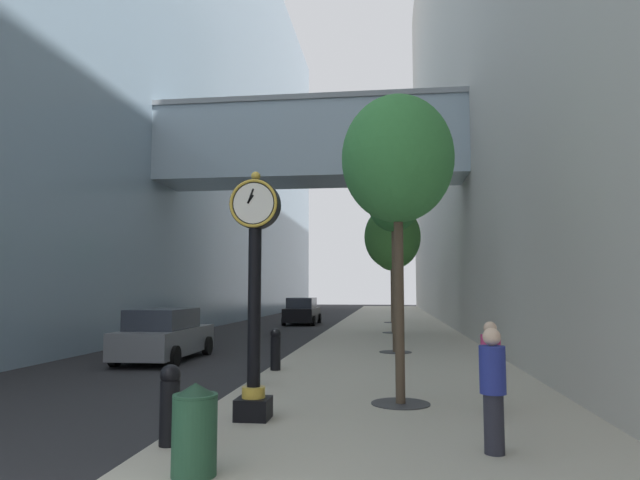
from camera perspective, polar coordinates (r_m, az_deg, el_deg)
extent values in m
plane|color=#262628|center=(30.89, 0.95, -9.33)|extent=(110.00, 110.00, 0.00)
cube|color=#ADA593|center=(33.70, 7.31, -8.82)|extent=(6.77, 80.00, 0.14)
cube|color=#849EB2|center=(39.46, -16.71, 15.90)|extent=(9.00, 80.00, 32.56)
cube|color=#93A8B7|center=(26.39, -1.00, 9.58)|extent=(14.75, 3.20, 3.42)
cube|color=gray|center=(26.92, -0.99, 13.35)|extent=(14.75, 3.40, 0.24)
cube|color=#B7B2A8|center=(38.50, 19.66, 21.33)|extent=(9.00, 80.00, 38.46)
cube|color=black|center=(9.65, -6.85, -16.77)|extent=(0.55, 0.55, 0.35)
cylinder|color=gold|center=(9.60, -6.83, -15.22)|extent=(0.38, 0.38, 0.18)
cylinder|color=black|center=(9.45, -6.74, -6.82)|extent=(0.22, 0.22, 2.63)
cylinder|color=black|center=(9.56, -6.63, 3.63)|extent=(0.84, 0.28, 0.84)
torus|color=gold|center=(9.41, -6.86, 3.77)|extent=(0.82, 0.05, 0.82)
cylinder|color=white|center=(9.42, -6.85, 3.77)|extent=(0.69, 0.01, 0.69)
cylinder|color=white|center=(9.70, -6.42, 3.50)|extent=(0.69, 0.01, 0.69)
sphere|color=gold|center=(9.65, -6.60, 6.52)|extent=(0.16, 0.16, 0.16)
cube|color=black|center=(9.43, -7.15, 4.17)|extent=(0.12, 0.01, 0.15)
cube|color=black|center=(9.44, -7.11, 4.50)|extent=(0.12, 0.01, 0.26)
cylinder|color=black|center=(8.28, -15.17, -16.72)|extent=(0.27, 0.27, 0.88)
sphere|color=black|center=(8.19, -15.08, -13.19)|extent=(0.29, 0.29, 0.29)
cylinder|color=black|center=(12.82, -6.81, -12.66)|extent=(0.27, 0.27, 0.88)
sphere|color=black|center=(12.76, -6.78, -10.37)|extent=(0.29, 0.29, 0.29)
cylinder|color=black|center=(15.15, -4.58, -11.51)|extent=(0.27, 0.27, 0.88)
sphere|color=black|center=(15.10, -4.57, -9.57)|extent=(0.29, 0.29, 0.29)
cylinder|color=#333335|center=(10.93, 8.26, -16.25)|extent=(1.10, 1.10, 0.02)
cylinder|color=#4C3D2D|center=(10.72, 8.13, -6.15)|extent=(0.18, 0.18, 3.85)
ellipsoid|color=#387F3D|center=(11.02, 7.95, 8.25)|extent=(2.17, 2.17, 2.50)
cylinder|color=#333335|center=(19.52, 7.74, -11.31)|extent=(1.10, 1.10, 0.02)
cylinder|color=#4C3D2D|center=(19.41, 7.66, -4.71)|extent=(0.18, 0.18, 4.51)
ellipsoid|color=#2D7033|center=(19.65, 7.56, 3.91)|extent=(1.83, 1.83, 2.11)
cylinder|color=#333335|center=(28.17, 7.54, -9.39)|extent=(1.10, 1.10, 0.02)
cylinder|color=brown|center=(28.09, 7.50, -5.62)|extent=(0.18, 0.18, 3.73)
ellipsoid|color=#428438|center=(28.22, 7.43, 0.32)|extent=(2.82, 2.82, 3.24)
cylinder|color=#333335|center=(36.84, 7.44, -8.38)|extent=(1.10, 1.10, 0.02)
cylinder|color=brown|center=(36.78, 7.40, -5.38)|extent=(0.18, 0.18, 3.87)
ellipsoid|color=#428438|center=(36.88, 7.35, -0.97)|extent=(2.41, 2.41, 2.77)
cylinder|color=#234C33|center=(6.96, -12.74, -18.89)|extent=(0.52, 0.52, 0.92)
cone|color=#183523|center=(6.85, -12.65, -14.74)|extent=(0.53, 0.53, 0.16)
cylinder|color=#23232D|center=(10.36, 17.21, -14.65)|extent=(0.27, 0.27, 0.75)
cylinder|color=#C6336B|center=(10.27, 17.10, -10.94)|extent=(0.36, 0.36, 0.60)
sphere|color=beige|center=(10.23, 17.04, -8.62)|extent=(0.23, 0.23, 0.23)
cube|color=brown|center=(10.52, 16.87, -12.66)|extent=(0.21, 0.13, 0.24)
cylinder|color=#23232D|center=(7.98, 17.40, -17.53)|extent=(0.35, 0.35, 0.77)
cylinder|color=navy|center=(7.85, 17.26, -12.58)|extent=(0.46, 0.46, 0.62)
sphere|color=beige|center=(7.81, 17.18, -9.46)|extent=(0.24, 0.24, 0.24)
cube|color=black|center=(36.99, -1.83, -7.63)|extent=(1.91, 4.70, 0.85)
cube|color=#282D38|center=(36.73, -1.88, -6.47)|extent=(1.67, 2.64, 0.70)
cylinder|color=black|center=(38.73, -2.86, -8.00)|extent=(0.22, 0.64, 0.64)
cylinder|color=black|center=(38.46, -0.07, -8.03)|extent=(0.22, 0.64, 0.64)
cylinder|color=black|center=(35.59, -3.73, -8.25)|extent=(0.22, 0.64, 0.64)
cylinder|color=black|center=(35.30, -0.69, -8.29)|extent=(0.22, 0.64, 0.64)
cube|color=slate|center=(18.92, -15.58, -9.93)|extent=(1.89, 4.69, 0.80)
cube|color=#282D38|center=(18.66, -15.79, -7.81)|extent=(1.63, 2.64, 0.66)
cylinder|color=black|center=(20.75, -16.32, -10.31)|extent=(0.23, 0.64, 0.64)
cylinder|color=black|center=(20.14, -11.48, -10.57)|extent=(0.23, 0.64, 0.64)
cylinder|color=black|center=(17.87, -20.25, -11.07)|extent=(0.23, 0.64, 0.64)
cylinder|color=black|center=(17.16, -14.73, -11.48)|extent=(0.23, 0.64, 0.64)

